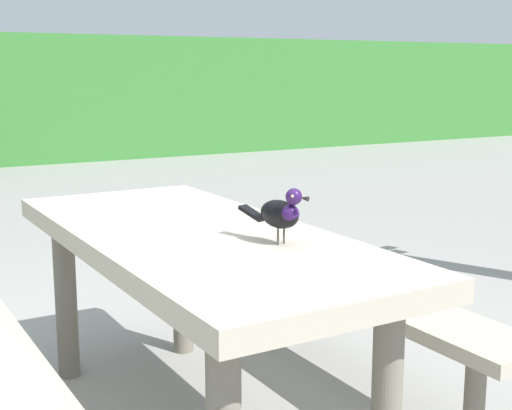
# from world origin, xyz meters

# --- Properties ---
(picnic_table_foreground) EXTENTS (1.72, 1.82, 0.74)m
(picnic_table_foreground) POSITION_xyz_m (0.28, 0.03, 0.56)
(picnic_table_foreground) COLOR #B2A893
(picnic_table_foreground) RESTS_ON ground
(bird_grackle) EXTENTS (0.12, 0.28, 0.18)m
(bird_grackle) POSITION_xyz_m (0.43, -0.29, 0.84)
(bird_grackle) COLOR black
(bird_grackle) RESTS_ON picnic_table_foreground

